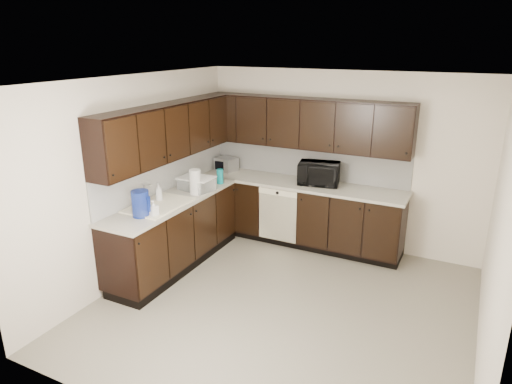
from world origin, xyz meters
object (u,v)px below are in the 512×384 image
toaster_oven (226,164)px  blue_pitcher (141,204)px  sink (158,211)px  storage_bin (197,184)px  microwave (319,174)px

toaster_oven → blue_pitcher: size_ratio=1.05×
sink → blue_pitcher: blue_pitcher is taller
toaster_oven → sink: bearing=-72.2°
blue_pitcher → toaster_oven: bearing=90.3°
toaster_oven → blue_pitcher: (0.11, -2.14, 0.05)m
storage_bin → blue_pitcher: size_ratio=1.42×
toaster_oven → storage_bin: 1.04m
sink → toaster_oven: (-0.07, 1.79, 0.16)m
sink → blue_pitcher: (0.04, -0.35, 0.21)m
microwave → storage_bin: microwave is taller
sink → microwave: (1.46, 1.74, 0.21)m
sink → blue_pitcher: 0.41m
toaster_oven → storage_bin: (0.13, -1.03, -0.02)m
sink → toaster_oven: bearing=92.2°
toaster_oven → blue_pitcher: 2.14m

